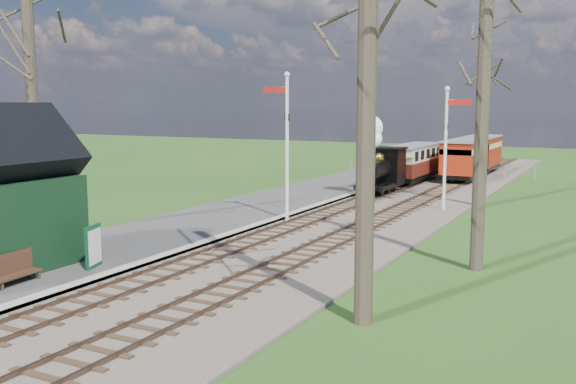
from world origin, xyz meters
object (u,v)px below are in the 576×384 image
Objects in this scene: semaphore_near at (286,136)px; red_carriage_a at (464,159)px; locomotive at (380,160)px; person at (68,238)px; red_carriage_b at (481,153)px; semaphore_far at (447,139)px; coach at (413,161)px; sign_board at (94,246)px; bench at (13,269)px.

semaphore_near is 1.23× the size of red_carriage_a.
semaphore_near reaches higher than locomotive.
locomotive reaches higher than person.
semaphore_near is 1.23× the size of red_carriage_b.
semaphore_far is 12.05m from red_carriage_a.
semaphore_far reaches higher than locomotive.
red_carriage_b reaches higher than coach.
semaphore_far reaches higher than coach.
person is (-7.59, -15.45, -2.43)m from semaphore_far.
locomotive reaches higher than red_carriage_b.
red_carriage_a is at bearing 42.10° from coach.
semaphore_far is at bearing -81.43° from red_carriage_a.
semaphore_far is 1.13× the size of red_carriage_a.
coach is at bearing -10.71° from person.
sign_board is (-1.97, -19.03, -1.12)m from locomotive.
coach is 5.37× the size of sign_board.
semaphore_far is (5.14, 6.00, -0.27)m from semaphore_near.
coach is 4.65× the size of person.
semaphore_near is at bearing -92.85° from coach.
red_carriage_b is 4.07× the size of sign_board.
semaphore_near is at bearing -17.85° from person.
coach is at bearing 87.15° from semaphore_near.
sign_board is at bearing -112.10° from semaphore_far.
semaphore_near is 4.33× the size of person.
sign_board is 1.25m from person.
semaphore_near reaches higher than coach.
locomotive is at bearing -13.00° from person.
red_carriage_b is at bearing 81.50° from bench.
semaphore_far is at bearing 68.57° from bench.
person is (-3.20, -18.81, -1.02)m from locomotive.
sign_board is at bearing -97.93° from red_carriage_b.
coach reaches higher than sign_board.
coach is 8.27m from red_carriage_b.
coach is 25.17m from sign_board.
locomotive is 0.62× the size of coach.
bench is (-7.03, -17.90, -2.77)m from semaphore_far.
semaphore_far is 5.71m from locomotive.
locomotive is 6.08m from coach.
semaphore_near reaches higher than red_carriage_b.
coach is at bearing -137.90° from red_carriage_a.
semaphore_far reaches higher than red_carriage_b.
red_carriage_a reaches higher than person.
red_carriage_a is at bearing 72.74° from locomotive.
sign_board is (-1.99, -25.09, -0.60)m from coach.
locomotive is 3.36× the size of sign_board.
coach is (-4.37, 9.42, -1.93)m from semaphore_far.
semaphore_near reaches higher than bench.
semaphore_near is 5.00× the size of sign_board.
semaphore_near is 9.55m from locomotive.
red_carriage_a is at bearing -15.40° from person.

